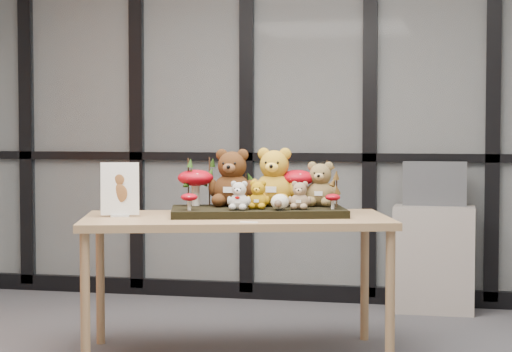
% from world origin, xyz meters
% --- Properties ---
extents(room_shell, '(5.00, 5.00, 5.00)m').
position_xyz_m(room_shell, '(0.00, 0.00, 1.68)').
color(room_shell, '#B7B4AD').
rests_on(room_shell, floor).
extents(glass_partition, '(4.90, 0.06, 2.78)m').
position_xyz_m(glass_partition, '(-0.00, 2.47, 1.42)').
color(glass_partition, '#2D383F').
rests_on(glass_partition, floor).
extents(display_table, '(1.82, 1.26, 0.78)m').
position_xyz_m(display_table, '(-0.11, 0.75, 0.71)').
color(display_table, '#A17E57').
rests_on(display_table, floor).
extents(diorama_tray, '(1.05, 0.72, 0.04)m').
position_xyz_m(diorama_tray, '(-0.01, 0.85, 0.80)').
color(diorama_tray, black).
rests_on(diorama_tray, display_table).
extents(bear_pooh_yellow, '(0.34, 0.32, 0.36)m').
position_xyz_m(bear_pooh_yellow, '(0.05, 0.98, 1.00)').
color(bear_pooh_yellow, gold).
rests_on(bear_pooh_yellow, diorama_tray).
extents(bear_brown_medium, '(0.33, 0.31, 0.36)m').
position_xyz_m(bear_brown_medium, '(-0.18, 0.92, 1.00)').
color(bear_brown_medium, '#452610').
rests_on(bear_brown_medium, diorama_tray).
extents(bear_tan_back, '(0.26, 0.24, 0.28)m').
position_xyz_m(bear_tan_back, '(0.31, 1.03, 0.96)').
color(bear_tan_back, olive).
rests_on(bear_tan_back, diorama_tray).
extents(bear_small_yellow, '(0.16, 0.15, 0.17)m').
position_xyz_m(bear_small_yellow, '(0.00, 0.77, 0.90)').
color(bear_small_yellow, '#AF7C0C').
rests_on(bear_small_yellow, diorama_tray).
extents(bear_white_bow, '(0.16, 0.15, 0.17)m').
position_xyz_m(bear_white_bow, '(-0.08, 0.69, 0.91)').
color(bear_white_bow, beige).
rests_on(bear_white_bow, diorama_tray).
extents(bear_beige_small, '(0.16, 0.15, 0.17)m').
position_xyz_m(bear_beige_small, '(0.23, 0.80, 0.90)').
color(bear_beige_small, '#947758').
rests_on(bear_beige_small, diorama_tray).
extents(plush_cream_hedgehog, '(0.09, 0.08, 0.10)m').
position_xyz_m(plush_cream_hedgehog, '(0.13, 0.73, 0.87)').
color(plush_cream_hedgehog, white).
rests_on(plush_cream_hedgehog, diorama_tray).
extents(mushroom_back_left, '(0.20, 0.20, 0.23)m').
position_xyz_m(mushroom_back_left, '(-0.39, 0.90, 0.93)').
color(mushroom_back_left, '#9C0512').
rests_on(mushroom_back_left, diorama_tray).
extents(mushroom_back_right, '(0.20, 0.20, 0.22)m').
position_xyz_m(mushroom_back_right, '(0.18, 1.03, 0.93)').
color(mushroom_back_right, '#9C0512').
rests_on(mushroom_back_right, diorama_tray).
extents(mushroom_front_left, '(0.09, 0.09, 0.10)m').
position_xyz_m(mushroom_front_left, '(-0.34, 0.62, 0.87)').
color(mushroom_front_left, '#9C0512').
rests_on(mushroom_front_left, diorama_tray).
extents(mushroom_front_right, '(0.08, 0.08, 0.09)m').
position_xyz_m(mushroom_front_right, '(0.40, 0.85, 0.87)').
color(mushroom_front_right, '#9C0512').
rests_on(mushroom_front_right, diorama_tray).
extents(sprig_green_far_left, '(0.05, 0.05, 0.27)m').
position_xyz_m(sprig_green_far_left, '(-0.42, 0.86, 0.96)').
color(sprig_green_far_left, '#0F340B').
rests_on(sprig_green_far_left, diorama_tray).
extents(sprig_green_mid_left, '(0.05, 0.05, 0.28)m').
position_xyz_m(sprig_green_mid_left, '(-0.32, 0.94, 0.96)').
color(sprig_green_mid_left, '#0F340B').
rests_on(sprig_green_mid_left, diorama_tray).
extents(sprig_dry_far_right, '(0.05, 0.05, 0.26)m').
position_xyz_m(sprig_dry_far_right, '(0.34, 1.06, 0.95)').
color(sprig_dry_far_right, brown).
rests_on(sprig_dry_far_right, diorama_tray).
extents(sprig_dry_mid_right, '(0.05, 0.05, 0.20)m').
position_xyz_m(sprig_dry_mid_right, '(0.41, 0.95, 0.92)').
color(sprig_dry_mid_right, brown).
rests_on(sprig_dry_mid_right, diorama_tray).
extents(sprig_green_centre, '(0.05, 0.05, 0.18)m').
position_xyz_m(sprig_green_centre, '(-0.12, 1.01, 0.91)').
color(sprig_green_centre, '#0F340B').
rests_on(sprig_green_centre, diorama_tray).
extents(sign_holder, '(0.21, 0.10, 0.30)m').
position_xyz_m(sign_holder, '(-0.73, 0.60, 0.91)').
color(sign_holder, silver).
rests_on(sign_holder, display_table).
extents(label_card, '(0.09, 0.03, 0.00)m').
position_xyz_m(label_card, '(0.03, 0.45, 0.78)').
color(label_card, white).
rests_on(label_card, display_table).
extents(cabinet, '(0.54, 0.32, 0.73)m').
position_xyz_m(cabinet, '(0.91, 2.27, 0.36)').
color(cabinet, gray).
rests_on(cabinet, floor).
extents(monitor, '(0.43, 0.04, 0.31)m').
position_xyz_m(monitor, '(0.91, 2.29, 0.88)').
color(monitor, '#4F5257').
rests_on(monitor, cabinet).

